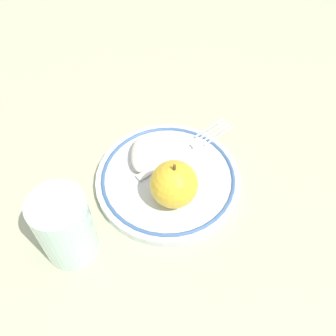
{
  "coord_description": "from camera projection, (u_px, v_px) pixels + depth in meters",
  "views": [
    {
      "loc": [
        -0.32,
        -0.1,
        0.5
      ],
      "look_at": [
        0.02,
        -0.01,
        0.04
      ],
      "focal_mm": 40.0,
      "sensor_mm": 36.0,
      "label": 1
    }
  ],
  "objects": [
    {
      "name": "apple_slice_front",
      "position": [
        141.0,
        154.0,
        0.61
      ],
      "size": [
        0.08,
        0.05,
        0.02
      ],
      "primitive_type": "ellipsoid",
      "rotation": [
        0.0,
        0.0,
        0.25
      ],
      "color": "beige",
      "rests_on": "plate"
    },
    {
      "name": "ground_plane",
      "position": [
        157.0,
        189.0,
        0.6
      ],
      "size": [
        2.0,
        2.0,
        0.0
      ],
      "primitive_type": "plane",
      "color": "#AAAF89"
    },
    {
      "name": "fork",
      "position": [
        184.0,
        151.0,
        0.62
      ],
      "size": [
        0.17,
        0.13,
        0.0
      ],
      "rotation": [
        0.0,
        0.0,
        5.66
      ],
      "color": "silver",
      "rests_on": "plate"
    },
    {
      "name": "plate",
      "position": [
        168.0,
        179.0,
        0.6
      ],
      "size": [
        0.23,
        0.23,
        0.02
      ],
      "color": "silver",
      "rests_on": "ground_plane"
    },
    {
      "name": "apple_red_whole",
      "position": [
        174.0,
        184.0,
        0.54
      ],
      "size": [
        0.07,
        0.07,
        0.08
      ],
      "color": "gold",
      "rests_on": "plate"
    },
    {
      "name": "drinking_glass",
      "position": [
        65.0,
        227.0,
        0.49
      ],
      "size": [
        0.07,
        0.07,
        0.12
      ],
      "primitive_type": "cylinder",
      "color": "silver",
      "rests_on": "ground_plane"
    }
  ]
}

